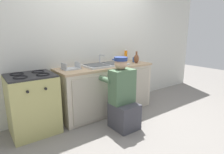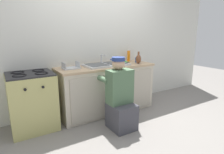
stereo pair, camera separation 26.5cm
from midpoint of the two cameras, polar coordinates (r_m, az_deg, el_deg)
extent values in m
plane|color=gray|center=(3.42, 3.16, -11.81)|extent=(12.00, 12.00, 0.00)
cube|color=silver|center=(3.65, -2.48, 10.14)|extent=(6.00, 0.10, 2.50)
cube|color=beige|center=(3.51, 0.45, -3.83)|extent=(1.76, 0.60, 0.84)
cube|color=#AFA694|center=(3.05, -3.20, -6.54)|extent=(0.78, 0.02, 0.74)
cube|color=#AFA694|center=(3.51, 9.07, -3.99)|extent=(0.78, 0.02, 0.74)
cube|color=tan|center=(3.40, 0.47, 3.21)|extent=(1.80, 0.62, 0.04)
cube|color=silver|center=(3.40, 0.47, 3.76)|extent=(0.80, 0.44, 0.03)
cube|color=#4C4F51|center=(3.30, -2.34, 3.79)|extent=(0.33, 0.35, 0.01)
cube|color=#4C4F51|center=(3.50, 3.11, 4.34)|extent=(0.33, 0.35, 0.01)
cylinder|color=#B7BABF|center=(3.54, -1.17, 5.39)|extent=(0.02, 0.02, 0.18)
cylinder|color=#B7BABF|center=(3.47, -0.50, 6.71)|extent=(0.02, 0.16, 0.02)
cube|color=tan|center=(3.06, -20.80, -7.21)|extent=(0.65, 0.60, 0.85)
cube|color=#262628|center=(2.94, -21.51, 0.86)|extent=(0.64, 0.59, 0.02)
torus|color=black|center=(2.80, -24.02, 0.41)|extent=(0.19, 0.19, 0.02)
torus|color=black|center=(2.85, -18.21, 1.12)|extent=(0.19, 0.19, 0.02)
torus|color=black|center=(3.03, -24.66, 1.28)|extent=(0.19, 0.19, 0.02)
torus|color=black|center=(3.08, -19.28, 1.92)|extent=(0.19, 0.19, 0.02)
cylinder|color=black|center=(2.65, -22.41, -3.63)|extent=(0.04, 0.02, 0.04)
cylinder|color=black|center=(2.69, -17.66, -2.98)|extent=(0.04, 0.02, 0.04)
cube|color=#3F3F47|center=(2.96, 5.56, -11.84)|extent=(0.36, 0.40, 0.40)
cube|color=#4C6B4C|center=(2.84, 5.04, -2.97)|extent=(0.38, 0.22, 0.52)
sphere|color=tan|center=(2.79, 4.69, 4.04)|extent=(0.19, 0.19, 0.19)
cylinder|color=navy|center=(2.78, 4.72, 5.49)|extent=(0.20, 0.20, 0.06)
cube|color=navy|center=(2.85, 3.69, 5.32)|extent=(0.13, 0.09, 0.02)
cylinder|color=#4C6B4C|center=(2.88, -0.02, -0.79)|extent=(0.08, 0.30, 0.08)
cylinder|color=#4C6B4C|center=(3.07, 5.40, 0.03)|extent=(0.08, 0.30, 0.08)
cylinder|color=#335699|center=(3.82, 9.64, 5.15)|extent=(0.08, 0.08, 0.09)
torus|color=#335699|center=(3.86, 10.30, 5.28)|extent=(0.06, 0.01, 0.06)
cube|color=#B2B7BC|center=(3.15, -10.04, 2.71)|extent=(0.28, 0.22, 0.02)
cube|color=#B2B7BC|center=(3.10, -12.12, 3.38)|extent=(0.01, 0.21, 0.10)
cube|color=#B2B7BC|center=(3.19, -8.09, 3.81)|extent=(0.01, 0.21, 0.10)
cube|color=black|center=(3.78, 6.29, 4.52)|extent=(0.07, 0.14, 0.01)
cube|color=green|center=(3.78, 6.29, 4.61)|extent=(0.06, 0.12, 0.00)
cylinder|color=orange|center=(3.91, 7.04, 6.34)|extent=(0.06, 0.06, 0.22)
cylinder|color=white|center=(3.90, 7.09, 8.17)|extent=(0.03, 0.03, 0.03)
ellipsoid|color=brown|center=(3.66, 10.13, 5.36)|extent=(0.10, 0.10, 0.17)
cylinder|color=brown|center=(3.64, 10.20, 7.15)|extent=(0.04, 0.04, 0.06)
camera|label=1|loc=(0.13, -87.68, 0.55)|focal=30.00mm
camera|label=2|loc=(0.13, 92.32, -0.55)|focal=30.00mm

